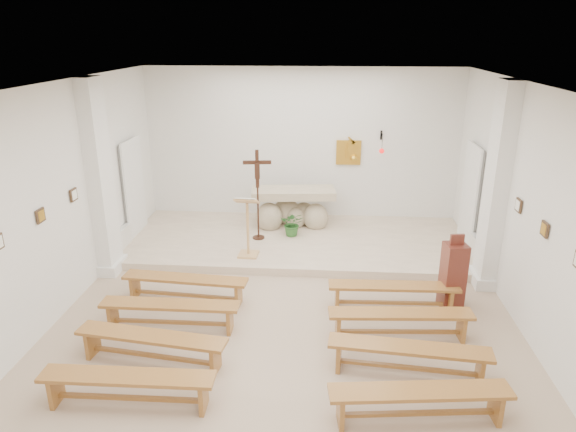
# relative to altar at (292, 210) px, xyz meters

# --- Properties ---
(ground) EXTENTS (7.00, 10.00, 0.00)m
(ground) POSITION_rel_altar_xyz_m (0.15, -4.22, -0.50)
(ground) COLOR tan
(ground) RESTS_ON ground
(wall_left) EXTENTS (0.02, 10.00, 3.50)m
(wall_left) POSITION_rel_altar_xyz_m (-3.34, -4.22, 1.25)
(wall_left) COLOR silver
(wall_left) RESTS_ON ground
(wall_right) EXTENTS (0.02, 10.00, 3.50)m
(wall_right) POSITION_rel_altar_xyz_m (3.64, -4.22, 1.25)
(wall_right) COLOR silver
(wall_right) RESTS_ON ground
(wall_back) EXTENTS (7.00, 0.02, 3.50)m
(wall_back) POSITION_rel_altar_xyz_m (0.15, 0.77, 1.25)
(wall_back) COLOR silver
(wall_back) RESTS_ON ground
(ceiling) EXTENTS (7.00, 10.00, 0.02)m
(ceiling) POSITION_rel_altar_xyz_m (0.15, -4.22, 2.99)
(ceiling) COLOR silver
(ceiling) RESTS_ON wall_back
(sanctuary_platform) EXTENTS (6.98, 3.00, 0.15)m
(sanctuary_platform) POSITION_rel_altar_xyz_m (0.15, -0.72, -0.43)
(sanctuary_platform) COLOR beige
(sanctuary_platform) RESTS_ON ground
(pilaster_left) EXTENTS (0.26, 0.55, 3.50)m
(pilaster_left) POSITION_rel_altar_xyz_m (-3.22, -2.22, 1.25)
(pilaster_left) COLOR white
(pilaster_left) RESTS_ON ground
(pilaster_right) EXTENTS (0.26, 0.55, 3.50)m
(pilaster_right) POSITION_rel_altar_xyz_m (3.52, -2.22, 1.25)
(pilaster_right) COLOR white
(pilaster_right) RESTS_ON ground
(gold_wall_relief) EXTENTS (0.55, 0.04, 0.55)m
(gold_wall_relief) POSITION_rel_altar_xyz_m (1.20, 0.74, 1.15)
(gold_wall_relief) COLOR gold
(gold_wall_relief) RESTS_ON wall_back
(sanctuary_lamp) EXTENTS (0.11, 0.36, 0.44)m
(sanctuary_lamp) POSITION_rel_altar_xyz_m (1.90, 0.49, 1.30)
(sanctuary_lamp) COLOR black
(sanctuary_lamp) RESTS_ON wall_back
(station_frame_left_mid) EXTENTS (0.03, 0.20, 0.20)m
(station_frame_left_mid) POSITION_rel_altar_xyz_m (-3.32, -4.02, 1.22)
(station_frame_left_mid) COLOR #3F2C1B
(station_frame_left_mid) RESTS_ON wall_left
(station_frame_left_rear) EXTENTS (0.03, 0.20, 0.20)m
(station_frame_left_rear) POSITION_rel_altar_xyz_m (-3.32, -3.02, 1.22)
(station_frame_left_rear) COLOR #3F2C1B
(station_frame_left_rear) RESTS_ON wall_left
(station_frame_right_mid) EXTENTS (0.03, 0.20, 0.20)m
(station_frame_right_mid) POSITION_rel_altar_xyz_m (3.62, -4.02, 1.22)
(station_frame_right_mid) COLOR #3F2C1B
(station_frame_right_mid) RESTS_ON wall_right
(station_frame_right_rear) EXTENTS (0.03, 0.20, 0.20)m
(station_frame_right_rear) POSITION_rel_altar_xyz_m (3.62, -3.02, 1.22)
(station_frame_right_rear) COLOR #3F2C1B
(station_frame_right_rear) RESTS_ON wall_right
(radiator_left) EXTENTS (0.10, 0.85, 0.52)m
(radiator_left) POSITION_rel_altar_xyz_m (-3.28, -1.52, -0.23)
(radiator_left) COLOR silver
(radiator_left) RESTS_ON ground
(radiator_right) EXTENTS (0.10, 0.85, 0.52)m
(radiator_right) POSITION_rel_altar_xyz_m (3.58, -1.52, -0.23)
(radiator_right) COLOR silver
(radiator_right) RESTS_ON ground
(altar) EXTENTS (1.85, 0.88, 0.92)m
(altar) POSITION_rel_altar_xyz_m (0.00, 0.00, 0.00)
(altar) COLOR #C2AF94
(altar) RESTS_ON sanctuary_platform
(lectern) EXTENTS (0.45, 0.39, 1.21)m
(lectern) POSITION_rel_altar_xyz_m (-0.73, -1.69, 0.24)
(lectern) COLOR tan
(lectern) RESTS_ON sanctuary_platform
(crucifix_stand) EXTENTS (0.56, 0.24, 1.86)m
(crucifix_stand) POSITION_rel_altar_xyz_m (-0.65, -0.80, 0.72)
(crucifix_stand) COLOR #341E10
(crucifix_stand) RESTS_ON sanctuary_platform
(potted_plant) EXTENTS (0.49, 0.43, 0.53)m
(potted_plant) POSITION_rel_altar_xyz_m (0.05, -0.59, -0.09)
(potted_plant) COLOR #295F26
(potted_plant) RESTS_ON sanctuary_platform
(donation_pedestal) EXTENTS (0.39, 0.39, 1.25)m
(donation_pedestal) POSITION_rel_altar_xyz_m (2.76, -3.08, 0.05)
(donation_pedestal) COLOR maroon
(donation_pedestal) RESTS_ON ground
(bench_left_front) EXTENTS (2.07, 0.49, 0.43)m
(bench_left_front) POSITION_rel_altar_xyz_m (-1.52, -3.25, -0.18)
(bench_left_front) COLOR #A0692E
(bench_left_front) RESTS_ON ground
(bench_right_front) EXTENTS (2.06, 0.39, 0.43)m
(bench_right_front) POSITION_rel_altar_xyz_m (1.83, -3.25, -0.18)
(bench_right_front) COLOR #A0692E
(bench_right_front) RESTS_ON ground
(bench_left_second) EXTENTS (2.05, 0.33, 0.43)m
(bench_left_second) POSITION_rel_altar_xyz_m (-1.52, -4.09, -0.18)
(bench_left_second) COLOR #A0692E
(bench_left_second) RESTS_ON ground
(bench_right_second) EXTENTS (2.07, 0.46, 0.43)m
(bench_right_second) POSITION_rel_altar_xyz_m (1.83, -4.09, -0.18)
(bench_right_second) COLOR #A0692E
(bench_right_second) RESTS_ON ground
(bench_left_third) EXTENTS (2.07, 0.60, 0.43)m
(bench_left_third) POSITION_rel_altar_xyz_m (-1.52, -4.94, -0.18)
(bench_left_third) COLOR #A0692E
(bench_left_third) RESTS_ON ground
(bench_right_third) EXTENTS (2.07, 0.52, 0.43)m
(bench_right_third) POSITION_rel_altar_xyz_m (1.83, -4.94, -0.18)
(bench_right_third) COLOR #A0692E
(bench_right_third) RESTS_ON ground
(bench_left_fourth) EXTENTS (2.05, 0.36, 0.43)m
(bench_left_fourth) POSITION_rel_altar_xyz_m (-1.52, -5.78, -0.18)
(bench_left_fourth) COLOR #A0692E
(bench_left_fourth) RESTS_ON ground
(bench_right_fourth) EXTENTS (2.07, 0.56, 0.43)m
(bench_right_fourth) POSITION_rel_altar_xyz_m (1.83, -5.78, -0.18)
(bench_right_fourth) COLOR #A0692E
(bench_right_fourth) RESTS_ON ground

